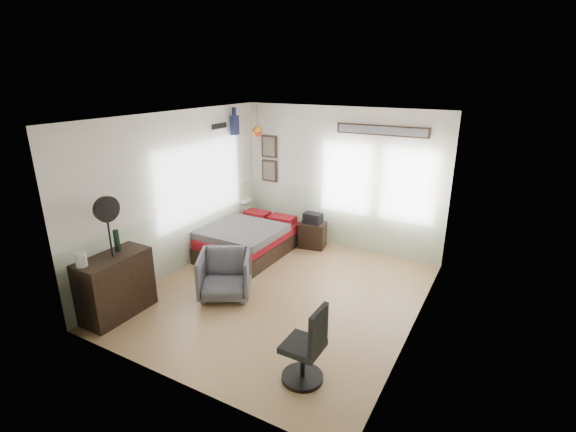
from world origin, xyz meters
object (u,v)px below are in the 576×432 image
(armchair, at_px, (225,275))
(nightstand, at_px, (313,235))
(bed, at_px, (249,240))
(task_chair, at_px, (307,352))
(dresser, at_px, (116,286))

(armchair, xyz_separation_m, nightstand, (0.33, 2.38, -0.11))
(bed, xyz_separation_m, task_chair, (2.52, -2.56, 0.10))
(bed, relative_size, dresser, 1.85)
(bed, relative_size, nightstand, 3.75)
(dresser, relative_size, task_chair, 1.06)
(task_chair, bearing_deg, armchair, 151.34)
(bed, xyz_separation_m, dresser, (-0.44, -2.63, 0.17))
(bed, height_order, task_chair, task_chair)
(bed, distance_m, nightstand, 1.28)
(nightstand, bearing_deg, bed, -146.08)
(armchair, height_order, task_chair, task_chair)
(bed, relative_size, armchair, 2.39)
(dresser, bearing_deg, task_chair, 1.46)
(bed, height_order, nightstand, bed)
(dresser, bearing_deg, bed, 80.52)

